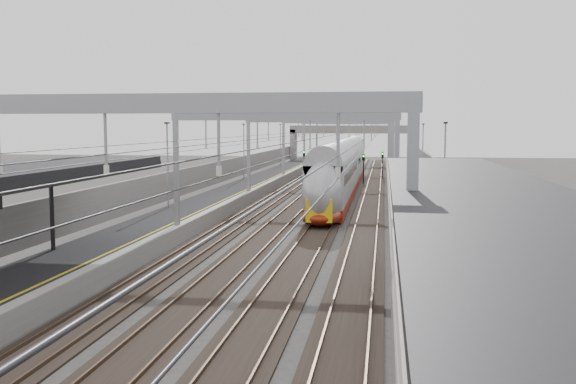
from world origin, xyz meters
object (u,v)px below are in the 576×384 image
(train, at_px, (343,173))
(signal_green, at_px, (304,158))
(overbridge, at_px, (352,135))
(bench, at_px, (435,263))

(train, xyz_separation_m, signal_green, (-6.70, 22.35, 0.29))
(overbridge, bearing_deg, train, -88.26)
(overbridge, xyz_separation_m, signal_green, (-5.20, -27.14, -2.89))
(overbridge, height_order, bench, overbridge)
(signal_green, bearing_deg, bench, -78.30)
(bench, bearing_deg, train, 98.79)
(bench, distance_m, signal_green, 63.22)
(overbridge, distance_m, bench, 89.45)
(overbridge, bearing_deg, bench, -85.11)
(train, height_order, signal_green, train)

